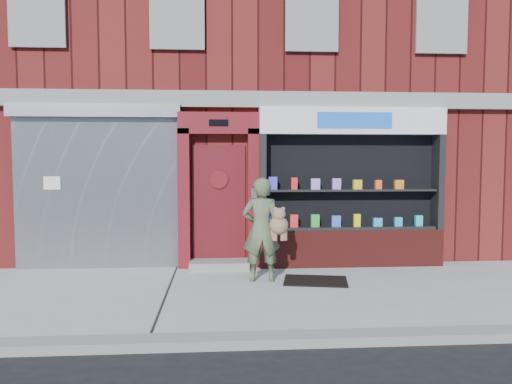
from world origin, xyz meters
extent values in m
plane|color=#9E9E99|center=(0.00, 0.00, 0.00)|extent=(80.00, 80.00, 0.00)
cube|color=gray|center=(0.00, -2.15, 0.06)|extent=(60.00, 0.30, 0.12)
cube|color=#4E1212|center=(0.00, 6.00, 4.00)|extent=(12.00, 8.00, 8.00)
cube|color=gray|center=(0.00, 1.92, 3.15)|extent=(12.00, 0.16, 0.30)
cube|color=black|center=(-4.00, 1.97, 4.80)|extent=(0.90, 0.06, 1.40)
cube|color=gray|center=(-4.00, 1.93, 4.80)|extent=(1.00, 0.06, 1.50)
cube|color=black|center=(-1.50, 1.97, 4.80)|extent=(0.90, 0.06, 1.40)
cube|color=gray|center=(-1.50, 1.93, 4.80)|extent=(1.00, 0.06, 1.50)
cube|color=black|center=(1.00, 1.97, 4.80)|extent=(0.90, 0.06, 1.40)
cube|color=gray|center=(1.00, 1.93, 4.80)|extent=(1.00, 0.06, 1.50)
cube|color=black|center=(3.50, 1.97, 4.80)|extent=(0.90, 0.06, 1.40)
cube|color=gray|center=(3.50, 1.93, 4.80)|extent=(1.00, 0.06, 1.50)
cube|color=gray|center=(-3.00, 1.94, 1.40)|extent=(3.00, 0.10, 2.80)
cube|color=slate|center=(-3.00, 1.88, 2.92)|extent=(3.10, 0.30, 0.24)
cube|color=white|center=(-3.80, 1.88, 1.60)|extent=(0.30, 0.01, 0.24)
cube|color=#5A0F14|center=(-1.40, 1.86, 1.30)|extent=(0.22, 0.28, 2.60)
cube|color=#5A0F14|center=(-0.10, 1.86, 1.30)|extent=(0.22, 0.28, 2.60)
cube|color=#5A0F14|center=(-0.75, 1.86, 2.70)|extent=(1.50, 0.28, 0.40)
cube|color=black|center=(-0.75, 1.71, 2.70)|extent=(0.35, 0.01, 0.12)
cube|color=#530F14|center=(-0.75, 1.97, 1.20)|extent=(1.00, 0.06, 2.20)
cylinder|color=black|center=(-0.75, 1.93, 1.65)|extent=(0.28, 0.02, 0.28)
cylinder|color=#5A0F14|center=(-0.75, 1.92, 1.65)|extent=(0.34, 0.02, 0.34)
cube|color=gray|center=(-0.75, 1.70, 0.07)|extent=(1.10, 0.55, 0.15)
cube|color=slate|center=(-0.10, 1.71, 1.40)|extent=(0.10, 0.02, 0.18)
cube|color=maroon|center=(1.75, 1.80, 0.35)|extent=(3.50, 0.40, 0.70)
cube|color=black|center=(0.06, 1.80, 1.60)|extent=(0.12, 0.40, 1.80)
cube|color=black|center=(3.44, 1.80, 1.60)|extent=(0.12, 0.40, 1.80)
cube|color=black|center=(1.75, 1.99, 1.60)|extent=(3.30, 0.03, 1.80)
cube|color=black|center=(1.75, 1.80, 0.73)|extent=(3.20, 0.36, 0.06)
cube|color=black|center=(1.75, 1.80, 1.45)|extent=(3.20, 0.36, 0.04)
cube|color=white|center=(1.75, 1.80, 2.75)|extent=(3.50, 0.40, 0.50)
cube|color=blue|center=(1.75, 1.59, 2.75)|extent=(1.40, 0.01, 0.30)
cube|color=#445BE7|center=(0.25, 1.72, 0.87)|extent=(0.14, 0.09, 0.23)
cube|color=red|center=(0.65, 1.72, 0.88)|extent=(0.14, 0.09, 0.24)
cube|color=green|center=(1.05, 1.72, 0.88)|extent=(0.15, 0.09, 0.24)
cube|color=blue|center=(1.45, 1.72, 0.87)|extent=(0.17, 0.09, 0.21)
cube|color=yellow|center=(1.85, 1.72, 0.88)|extent=(0.12, 0.09, 0.24)
cube|color=#2996D0|center=(2.25, 1.72, 0.84)|extent=(0.16, 0.09, 0.16)
cube|color=#279BC5|center=(2.65, 1.72, 0.85)|extent=(0.14, 0.09, 0.17)
cube|color=#24B1B7|center=(3.05, 1.72, 0.86)|extent=(0.13, 0.09, 0.20)
cube|color=#3F3ED4|center=(0.25, 1.72, 1.59)|extent=(0.16, 0.09, 0.24)
cube|color=red|center=(0.65, 1.72, 1.58)|extent=(0.11, 0.09, 0.22)
cube|color=#B07BDF|center=(1.05, 1.72, 1.57)|extent=(0.16, 0.09, 0.20)
cube|color=#A675D2|center=(1.45, 1.72, 1.57)|extent=(0.16, 0.09, 0.20)
cube|color=yellow|center=(1.85, 1.72, 1.56)|extent=(0.16, 0.09, 0.18)
cube|color=#F8591A|center=(2.25, 1.72, 1.56)|extent=(0.12, 0.09, 0.17)
cube|color=orange|center=(2.65, 1.72, 1.56)|extent=(0.17, 0.09, 0.17)
imported|color=#515E3E|center=(-0.05, 0.73, 0.87)|extent=(0.64, 0.42, 1.73)
sphere|color=brown|center=(0.24, 0.69, 0.94)|extent=(0.32, 0.32, 0.32)
sphere|color=brown|center=(0.24, 0.64, 1.13)|extent=(0.21, 0.21, 0.21)
sphere|color=brown|center=(0.18, 0.64, 1.22)|extent=(0.07, 0.07, 0.07)
sphere|color=brown|center=(0.31, 0.64, 1.22)|extent=(0.07, 0.07, 0.07)
cylinder|color=brown|center=(0.14, 0.69, 0.78)|extent=(0.07, 0.07, 0.19)
cylinder|color=brown|center=(0.35, 0.69, 0.78)|extent=(0.07, 0.07, 0.19)
cylinder|color=brown|center=(0.18, 0.67, 0.78)|extent=(0.07, 0.07, 0.19)
cylinder|color=brown|center=(0.31, 0.67, 0.78)|extent=(0.07, 0.07, 0.19)
cube|color=black|center=(0.85, 0.61, 0.01)|extent=(1.16, 0.91, 0.03)
camera|label=1|loc=(-0.73, -7.48, 2.08)|focal=35.00mm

